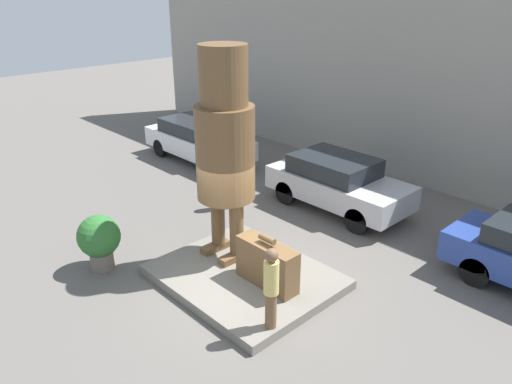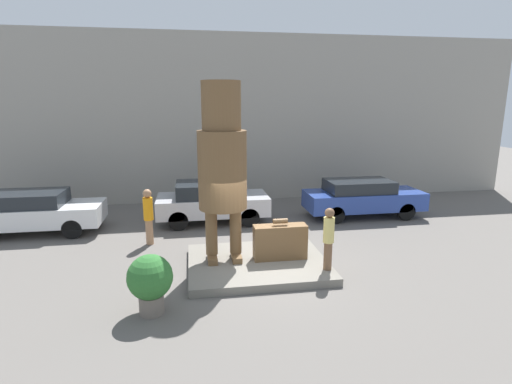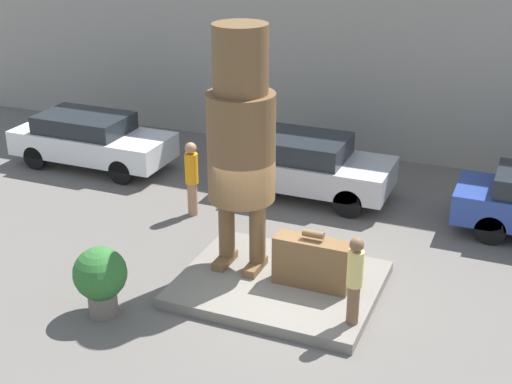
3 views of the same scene
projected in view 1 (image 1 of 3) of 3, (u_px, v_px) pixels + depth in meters
The scene contains 10 objects.
ground_plane at pixel (245, 281), 11.21m from camera, with size 60.00×60.00×0.00m, color #605B56.
pedestal at pixel (245, 277), 11.16m from camera, with size 3.81×3.11×0.22m.
building_backdrop at pixel (447, 69), 14.93m from camera, with size 28.00×0.60×7.50m.
statue_figure at pixel (225, 140), 10.78m from camera, with size 1.31×1.31×4.84m.
giant_suitcase at pixel (267, 264), 10.53m from camera, with size 1.48×0.46×1.16m.
tourist at pixel (271, 285), 9.05m from camera, with size 0.28×0.28×1.67m.
parked_car_white at pixel (198, 139), 18.37m from camera, with size 4.48×1.80×1.49m.
parked_car_silver at pixel (338, 182), 14.44m from camera, with size 4.17×1.89×1.56m.
planter_pot at pixel (99, 239), 11.40m from camera, with size 0.98×0.98×1.34m.
worker_hivis at pixel (234, 175), 14.44m from camera, with size 0.31×0.31×1.83m.
Camera 1 is at (7.07, -6.37, 6.26)m, focal length 35.00 mm.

